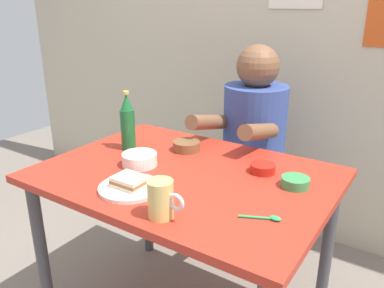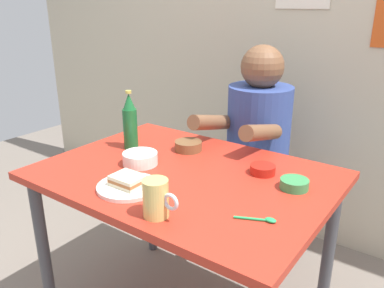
% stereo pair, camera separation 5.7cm
% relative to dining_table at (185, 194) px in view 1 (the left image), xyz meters
% --- Properties ---
extents(wall_back, '(4.40, 0.09, 2.60)m').
position_rel_dining_table_xyz_m(wall_back, '(0.00, 1.05, 0.65)').
color(wall_back, '#BCB299').
rests_on(wall_back, ground).
extents(dining_table, '(1.10, 0.80, 0.74)m').
position_rel_dining_table_xyz_m(dining_table, '(0.00, 0.00, 0.00)').
color(dining_table, '#B72D1E').
rests_on(dining_table, ground).
extents(stool, '(0.34, 0.34, 0.45)m').
position_rel_dining_table_xyz_m(stool, '(0.00, 0.63, -0.30)').
color(stool, '#4C4C51').
rests_on(stool, ground).
extents(person_seated, '(0.33, 0.56, 0.72)m').
position_rel_dining_table_xyz_m(person_seated, '(0.00, 0.62, 0.12)').
color(person_seated, '#33478C').
rests_on(person_seated, stool).
extents(plate_orange, '(0.22, 0.22, 0.01)m').
position_rel_dining_table_xyz_m(plate_orange, '(-0.08, -0.23, 0.10)').
color(plate_orange, silver).
rests_on(plate_orange, dining_table).
extents(sandwich, '(0.11, 0.09, 0.04)m').
position_rel_dining_table_xyz_m(sandwich, '(-0.08, -0.23, 0.13)').
color(sandwich, beige).
rests_on(sandwich, plate_orange).
extents(beer_mug, '(0.13, 0.08, 0.12)m').
position_rel_dining_table_xyz_m(beer_mug, '(0.13, -0.31, 0.15)').
color(beer_mug, '#D1BC66').
rests_on(beer_mug, dining_table).
extents(beer_bottle, '(0.06, 0.06, 0.26)m').
position_rel_dining_table_xyz_m(beer_bottle, '(-0.35, 0.07, 0.21)').
color(beer_bottle, '#19602D').
rests_on(beer_bottle, dining_table).
extents(dip_bowl_green, '(0.10, 0.10, 0.03)m').
position_rel_dining_table_xyz_m(dip_bowl_green, '(0.40, 0.11, 0.11)').
color(dip_bowl_green, '#388C4C').
rests_on(dip_bowl_green, dining_table).
extents(condiment_bowl_brown, '(0.12, 0.12, 0.04)m').
position_rel_dining_table_xyz_m(condiment_bowl_brown, '(-0.13, 0.20, 0.12)').
color(condiment_bowl_brown, brown).
rests_on(condiment_bowl_brown, dining_table).
extents(sambal_bowl_red, '(0.10, 0.10, 0.03)m').
position_rel_dining_table_xyz_m(sambal_bowl_red, '(0.25, 0.16, 0.11)').
color(sambal_bowl_red, '#B21E14').
rests_on(sambal_bowl_red, dining_table).
extents(rice_bowl_white, '(0.14, 0.14, 0.05)m').
position_rel_dining_table_xyz_m(rice_bowl_white, '(-0.19, -0.04, 0.12)').
color(rice_bowl_white, silver).
rests_on(rice_bowl_white, dining_table).
extents(spoon, '(0.12, 0.06, 0.01)m').
position_rel_dining_table_xyz_m(spoon, '(0.41, -0.15, 0.10)').
color(spoon, '#26A559').
rests_on(spoon, dining_table).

